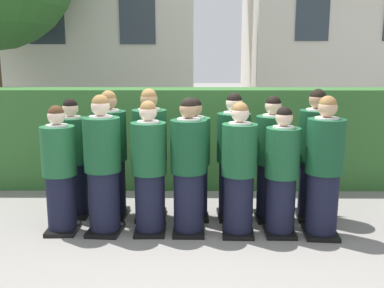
# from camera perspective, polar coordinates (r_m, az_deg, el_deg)

# --- Properties ---
(ground_plane) EXTENTS (60.00, 60.00, 0.00)m
(ground_plane) POSITION_cam_1_polar(r_m,az_deg,el_deg) (5.53, -0.02, -11.28)
(ground_plane) COLOR gray
(student_front_row_0) EXTENTS (0.40, 0.46, 1.56)m
(student_front_row_0) POSITION_cam_1_polar(r_m,az_deg,el_deg) (5.56, -16.64, -3.59)
(student_front_row_0) COLOR black
(student_front_row_0) RESTS_ON ground
(student_front_row_1) EXTENTS (0.44, 0.54, 1.68)m
(student_front_row_1) POSITION_cam_1_polar(r_m,az_deg,el_deg) (5.40, -11.37, -3.09)
(student_front_row_1) COLOR black
(student_front_row_1) RESTS_ON ground
(student_front_row_2) EXTENTS (0.42, 0.47, 1.61)m
(student_front_row_2) POSITION_cam_1_polar(r_m,az_deg,el_deg) (5.33, -5.52, -3.51)
(student_front_row_2) COLOR black
(student_front_row_2) RESTS_ON ground
(student_front_row_3) EXTENTS (0.43, 0.47, 1.65)m
(student_front_row_3) POSITION_cam_1_polar(r_m,az_deg,el_deg) (5.29, -0.43, -3.35)
(student_front_row_3) COLOR black
(student_front_row_3) RESTS_ON ground
(student_front_row_4) EXTENTS (0.42, 0.51, 1.60)m
(student_front_row_4) POSITION_cam_1_polar(r_m,az_deg,el_deg) (5.28, 6.05, -3.70)
(student_front_row_4) COLOR black
(student_front_row_4) RESTS_ON ground
(student_front_row_5) EXTENTS (0.40, 0.45, 1.55)m
(student_front_row_5) POSITION_cam_1_polar(r_m,az_deg,el_deg) (5.36, 11.46, -3.93)
(student_front_row_5) COLOR black
(student_front_row_5) RESTS_ON ground
(student_front_row_6) EXTENTS (0.44, 0.51, 1.68)m
(student_front_row_6) POSITION_cam_1_polar(r_m,az_deg,el_deg) (5.43, 16.58, -3.29)
(student_front_row_6) COLOR black
(student_front_row_6) RESTS_ON ground
(student_rear_row_0) EXTENTS (0.41, 0.45, 1.58)m
(student_rear_row_0) POSITION_cam_1_polar(r_m,az_deg,el_deg) (6.08, -15.02, -2.13)
(student_rear_row_0) COLOR black
(student_rear_row_0) RESTS_ON ground
(student_rear_row_1) EXTENTS (0.44, 0.54, 1.69)m
(student_rear_row_1) POSITION_cam_1_polar(r_m,az_deg,el_deg) (5.95, -10.42, -1.71)
(student_rear_row_1) COLOR black
(student_rear_row_1) RESTS_ON ground
(student_rear_row_2) EXTENTS (0.45, 0.50, 1.71)m
(student_rear_row_2) POSITION_cam_1_polar(r_m,az_deg,el_deg) (5.81, -5.42, -1.74)
(student_rear_row_2) COLOR black
(student_rear_row_2) RESTS_ON ground
(student_rear_row_3) EXTENTS (0.42, 0.47, 1.60)m
(student_rear_row_3) POSITION_cam_1_polar(r_m,az_deg,el_deg) (5.79, 0.27, -2.33)
(student_rear_row_3) COLOR black
(student_rear_row_3) RESTS_ON ground
(student_rear_row_4) EXTENTS (0.43, 0.49, 1.66)m
(student_rear_row_4) POSITION_cam_1_polar(r_m,az_deg,el_deg) (5.81, 5.32, -1.99)
(student_rear_row_4) COLOR black
(student_rear_row_4) RESTS_ON ground
(student_rear_row_5) EXTENTS (0.42, 0.48, 1.63)m
(student_rear_row_5) POSITION_cam_1_polar(r_m,az_deg,el_deg) (5.84, 10.16, -2.24)
(student_rear_row_5) COLOR black
(student_rear_row_5) RESTS_ON ground
(student_rear_row_6) EXTENTS (0.45, 0.55, 1.71)m
(student_rear_row_6) POSITION_cam_1_polar(r_m,az_deg,el_deg) (5.98, 15.48, -1.74)
(student_rear_row_6) COLOR black
(student_rear_row_6) RESTS_ON ground
(hedge) EXTENTS (9.45, 0.70, 1.60)m
(hedge) POSITION_cam_1_polar(r_m,az_deg,el_deg) (7.27, 0.10, 0.82)
(hedge) COLOR #33662D
(hedge) RESTS_ON ground
(school_building_main) EXTENTS (5.59, 4.67, 6.52)m
(school_building_main) POSITION_cam_1_polar(r_m,az_deg,el_deg) (15.28, 17.58, 15.35)
(school_building_main) COLOR beige
(school_building_main) RESTS_ON ground
(school_building_annex) EXTENTS (5.37, 3.26, 6.29)m
(school_building_annex) POSITION_cam_1_polar(r_m,az_deg,el_deg) (13.31, -11.22, 15.81)
(school_building_annex) COLOR beige
(school_building_annex) RESTS_ON ground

